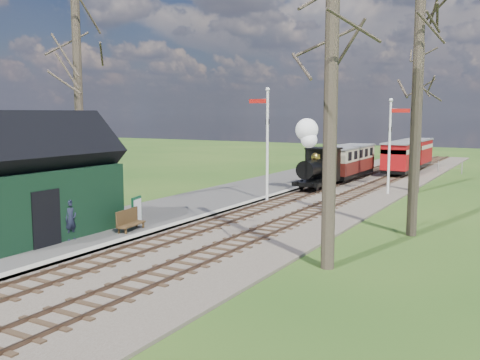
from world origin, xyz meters
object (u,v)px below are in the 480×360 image
object	(u,v)px
semaphore_near	(266,136)
red_carriage_a	(401,157)
red_carriage_b	(416,153)
sign_board	(137,210)
semaphore_far	(391,139)
person	(70,220)
station_shed	(39,182)
locomotive	(316,159)
bench	(129,221)
coach	(348,160)

from	to	relation	value
semaphore_near	red_carriage_a	world-z (taller)	semaphore_near
red_carriage_b	sign_board	bearing A→B (deg)	-99.65
semaphore_near	red_carriage_a	size ratio (longest dim) A/B	1.26
semaphore_far	person	distance (m)	19.43
red_carriage_a	person	bearing A→B (deg)	-100.88
station_shed	semaphore_near	bearing A→B (deg)	73.62
semaphore_near	locomotive	xyz separation A→B (m)	(0.76, 5.37, -1.61)
station_shed	bench	size ratio (longest dim) A/B	4.13
semaphore_near	semaphore_far	distance (m)	7.91
person	semaphore_near	bearing A→B (deg)	-11.37
red_carriage_b	station_shed	bearing A→B (deg)	-101.53
semaphore_near	red_carriage_a	xyz separation A→B (m)	(3.37, 16.31, -2.16)
red_carriage_b	person	bearing A→B (deg)	-99.14
coach	station_shed	bearing A→B (deg)	-100.39
red_carriage_b	sign_board	xyz separation A→B (m)	(-5.15, -30.32, -0.67)
station_shed	person	world-z (taller)	station_shed
coach	person	xyz separation A→B (m)	(-2.82, -23.32, -0.52)
locomotive	person	xyz separation A→B (m)	(-2.81, -17.26, -1.05)
semaphore_near	semaphore_far	xyz separation A→B (m)	(5.14, 6.00, -0.27)
red_carriage_b	person	world-z (taller)	red_carriage_b
locomotive	red_carriage_b	size ratio (longest dim) A/B	0.88
red_carriage_a	red_carriage_b	bearing A→B (deg)	90.00
red_carriage_a	person	xyz separation A→B (m)	(-5.42, -28.20, -0.50)
red_carriage_b	sign_board	size ratio (longest dim) A/B	4.23
semaphore_near	red_carriage_b	world-z (taller)	semaphore_near
red_carriage_a	person	world-z (taller)	red_carriage_a
bench	person	size ratio (longest dim) A/B	1.01
locomotive	sign_board	bearing A→B (deg)	-100.38
coach	red_carriage_b	bearing A→B (deg)	75.94
station_shed	red_carriage_b	size ratio (longest dim) A/B	1.27
red_carriage_a	bench	xyz separation A→B (m)	(-4.64, -25.89, -0.86)
station_shed	semaphore_far	bearing A→B (deg)	64.28
red_carriage_a	sign_board	xyz separation A→B (m)	(-5.15, -24.82, -0.67)
bench	person	xyz separation A→B (m)	(-0.78, -2.31, 0.36)
red_carriage_a	semaphore_far	bearing A→B (deg)	-80.24
locomotive	bench	xyz separation A→B (m)	(-2.03, -14.95, -1.42)
bench	person	distance (m)	2.46
station_shed	red_carriage_b	world-z (taller)	station_shed
station_shed	red_carriage_b	distance (m)	34.52
sign_board	station_shed	bearing A→B (deg)	-116.49
station_shed	locomotive	xyz separation A→B (m)	(4.29, 17.37, -0.26)
semaphore_near	person	world-z (taller)	semaphore_near
semaphore_near	bench	xyz separation A→B (m)	(-1.27, -9.58, -3.03)
red_carriage_a	red_carriage_b	world-z (taller)	same
locomotive	semaphore_near	bearing A→B (deg)	-98.03
locomotive	red_carriage_a	xyz separation A→B (m)	(2.61, 10.94, -0.55)
sign_board	semaphore_far	bearing A→B (deg)	64.47
semaphore_far	red_carriage_b	size ratio (longest dim) A/B	1.16
station_shed	semaphore_near	xyz separation A→B (m)	(3.53, 12.00, 1.35)
station_shed	red_carriage_a	world-z (taller)	station_shed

